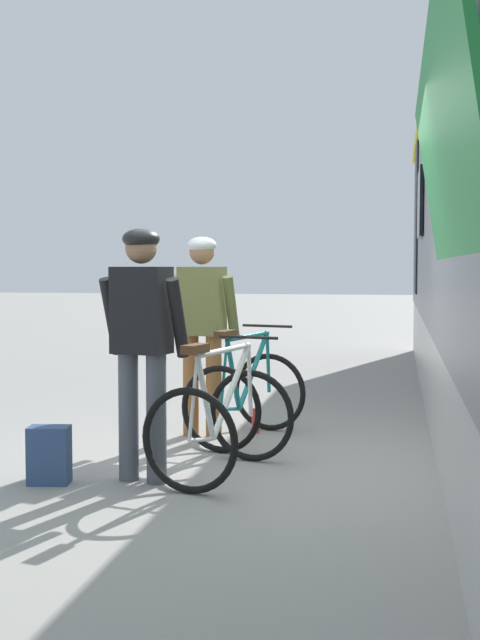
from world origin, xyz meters
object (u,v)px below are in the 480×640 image
at_px(water_bottle_near_the_bikes, 256,421).
at_px(cyclist_near_in_olive, 202,318).
at_px(bicycle_near_teal, 246,395).
at_px(backpack_on_platform, 49,455).
at_px(cyclist_far_in_dark, 142,331).
at_px(bicycle_far_white, 222,421).

bearing_deg(water_bottle_near_the_bikes, cyclist_near_in_olive, -153.99).
height_order(bicycle_near_teal, backpack_on_platform, bicycle_near_teal).
distance_m(cyclist_far_in_dark, bicycle_near_teal, 1.67).
distance_m(bicycle_near_teal, bicycle_far_white, 1.23).
bearing_deg(bicycle_far_white, backpack_on_platform, -159.90).
height_order(cyclist_near_in_olive, bicycle_far_white, cyclist_near_in_olive).
relative_size(cyclist_near_in_olive, backpack_on_platform, 4.40).
distance_m(bicycle_near_teal, water_bottle_near_the_bikes, 0.46).
height_order(cyclist_near_in_olive, bicycle_near_teal, cyclist_near_in_olive).
bearing_deg(cyclist_near_in_olive, cyclist_far_in_dark, -91.88).
bearing_deg(cyclist_near_in_olive, water_bottle_near_the_bikes, 26.01).
distance_m(cyclist_far_in_dark, water_bottle_near_the_bikes, 2.11).
bearing_deg(bicycle_near_teal, cyclist_far_in_dark, -107.75).
xyz_separation_m(backpack_on_platform, water_bottle_near_the_bikes, (1.11, 2.00, -0.09)).
distance_m(bicycle_far_white, backpack_on_platform, 1.22).
distance_m(cyclist_far_in_dark, backpack_on_platform, 1.07).
relative_size(backpack_on_platform, water_bottle_near_the_bikes, 1.79).
xyz_separation_m(cyclist_near_in_olive, backpack_on_platform, (-0.67, -1.78, -0.85)).
bearing_deg(bicycle_near_teal, backpack_on_platform, -123.42).
xyz_separation_m(cyclist_far_in_dark, backpack_on_platform, (-0.62, -0.18, -0.85)).
height_order(cyclist_far_in_dark, water_bottle_near_the_bikes, cyclist_far_in_dark).
relative_size(cyclist_near_in_olive, cyclist_far_in_dark, 1.00).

